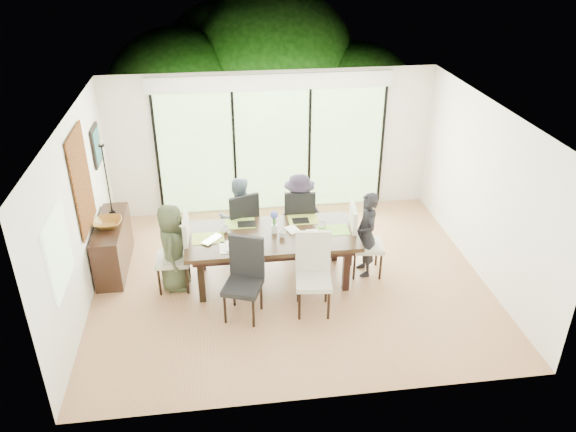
{
  "coord_description": "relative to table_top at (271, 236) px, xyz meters",
  "views": [
    {
      "loc": [
        -1.01,
        -7.27,
        5.02
      ],
      "look_at": [
        0.0,
        0.25,
        1.0
      ],
      "focal_mm": 35.0,
      "sensor_mm": 36.0,
      "label": 1
    }
  ],
  "objects": [
    {
      "name": "person_far_right",
      "position": [
        0.55,
        0.83,
        -0.08
      ],
      "size": [
        0.72,
        0.53,
        1.39
      ],
      "primitive_type": "imported",
      "rotation": [
        0.0,
        0.0,
        3.33
      ],
      "color": "#271F2F",
      "rests_on": "floor"
    },
    {
      "name": "table_leg_br",
      "position": [
        1.08,
        0.43,
        -0.4
      ],
      "size": [
        0.1,
        0.1,
        0.74
      ],
      "primitive_type": "cube",
      "color": "black",
      "rests_on": "floor"
    },
    {
      "name": "placemat_far_l",
      "position": [
        -0.45,
        0.4,
        0.04
      ],
      "size": [
        0.47,
        0.35,
        0.01
      ],
      "primitive_type": "cube",
      "color": "#90B942",
      "rests_on": "table_top"
    },
    {
      "name": "candlestick_pan",
      "position": [
        -2.48,
        1.02,
        1.2
      ],
      "size": [
        0.09,
        0.09,
        0.03
      ],
      "primitive_type": "cylinder",
      "color": "black",
      "rests_on": "sideboard"
    },
    {
      "name": "foliage_mid",
      "position": [
        0.68,
        5.75,
        1.02
      ],
      "size": [
        4.0,
        4.0,
        4.0
      ],
      "primitive_type": "sphere",
      "color": "#14380F",
      "rests_on": "ground"
    },
    {
      "name": "person_right_end",
      "position": [
        1.48,
        0.0,
        -0.08
      ],
      "size": [
        0.44,
        0.67,
        1.39
      ],
      "primitive_type": "imported",
      "rotation": [
        0.0,
        0.0,
        -1.52
      ],
      "color": "black",
      "rests_on": "floor"
    },
    {
      "name": "mullion_c",
      "position": [
        0.98,
        2.41,
        0.42
      ],
      "size": [
        0.05,
        0.04,
        2.3
      ],
      "primitive_type": "cube",
      "color": "black",
      "rests_on": "wall_back"
    },
    {
      "name": "wall_front",
      "position": [
        0.28,
        -2.56,
        0.57
      ],
      "size": [
        6.0,
        0.02,
        2.7
      ],
      "primitive_type": "cube",
      "color": "silver",
      "rests_on": "floor"
    },
    {
      "name": "foliage_right",
      "position": [
        2.48,
        4.95,
        0.48
      ],
      "size": [
        2.8,
        2.8,
        2.8
      ],
      "primitive_type": "sphere",
      "color": "#14380F",
      "rests_on": "ground"
    },
    {
      "name": "chair_far_right",
      "position": [
        0.55,
        0.85,
        -0.18
      ],
      "size": [
        0.54,
        0.54,
        1.19
      ],
      "primitive_type": null,
      "rotation": [
        0.0,
        0.0,
        3.05
      ],
      "color": "black",
      "rests_on": "floor"
    },
    {
      "name": "foliage_far",
      "position": [
        -0.32,
        6.45,
        0.84
      ],
      "size": [
        3.6,
        3.6,
        3.6
      ],
      "primitive_type": "sphere",
      "color": "#14380F",
      "rests_on": "ground"
    },
    {
      "name": "wall_back",
      "position": [
        0.28,
        2.46,
        0.57
      ],
      "size": [
        6.0,
        0.02,
        2.7
      ],
      "primitive_type": "cube",
      "color": "white",
      "rests_on": "floor"
    },
    {
      "name": "mullion_b",
      "position": [
        -0.42,
        2.41,
        0.42
      ],
      "size": [
        0.05,
        0.04,
        2.3
      ],
      "primitive_type": "cube",
      "color": "black",
      "rests_on": "wall_back"
    },
    {
      "name": "tapestry",
      "position": [
        -2.69,
        0.35,
        0.92
      ],
      "size": [
        0.02,
        1.0,
        1.5
      ],
      "primitive_type": "cube",
      "color": "brown",
      "rests_on": "wall_left"
    },
    {
      "name": "platter_base",
      "position": [
        -0.55,
        -0.3,
        0.05
      ],
      "size": [
        0.28,
        0.28,
        0.03
      ],
      "primitive_type": "cube",
      "color": "white",
      "rests_on": "table_top"
    },
    {
      "name": "tablet_far_l",
      "position": [
        -0.35,
        0.35,
        0.05
      ],
      "size": [
        0.28,
        0.19,
        0.01
      ],
      "primitive_type": "cube",
      "color": "black",
      "rests_on": "table_top"
    },
    {
      "name": "bowl",
      "position": [
        -2.48,
        0.57,
        0.09
      ],
      "size": [
        0.43,
        0.43,
        0.11
      ],
      "primitive_type": "imported",
      "color": "brown",
      "rests_on": "sideboard"
    },
    {
      "name": "hyacinth_blooms",
      "position": [
        0.05,
        0.05,
        0.33
      ],
      "size": [
        0.12,
        0.12,
        0.12
      ],
      "primitive_type": "sphere",
      "color": "#4E5BC3",
      "rests_on": "table_top"
    },
    {
      "name": "mullion_d",
      "position": [
        2.38,
        2.41,
        0.42
      ],
      "size": [
        0.05,
        0.04,
        2.3
      ],
      "primitive_type": "cube",
      "color": "black",
      "rests_on": "wall_back"
    },
    {
      "name": "foliage_left",
      "position": [
        -1.52,
        5.15,
        0.66
      ],
      "size": [
        3.2,
        3.2,
        3.2
      ],
      "primitive_type": "sphere",
      "color": "#14380F",
      "rests_on": "ground"
    },
    {
      "name": "floor",
      "position": [
        0.28,
        -0.05,
        -0.78
      ],
      "size": [
        6.0,
        5.0,
        0.01
      ],
      "primitive_type": "cube",
      "color": "#925A3A",
      "rests_on": "ground"
    },
    {
      "name": "art_canvas",
      "position": [
        -2.67,
        1.65,
        0.97
      ],
      "size": [
        0.01,
        0.45,
        0.55
      ],
      "primitive_type": "cube",
      "color": "#17454C",
      "rests_on": "wall_left"
    },
    {
      "name": "book",
      "position": [
        0.25,
        0.05,
        0.04
      ],
      "size": [
        0.25,
        0.29,
        0.02
      ],
      "primitive_type": "imported",
      "rotation": [
        0.0,
        0.0,
        0.38
      ],
      "color": "white",
      "rests_on": "table_top"
    },
    {
      "name": "table_leg_fl",
      "position": [
        -1.08,
        -0.43,
        -0.4
      ],
      "size": [
        0.1,
        0.1,
        0.74
      ],
      "primitive_type": "cube",
      "color": "black",
      "rests_on": "floor"
    },
    {
      "name": "glass_doors",
      "position": [
        0.28,
        2.42,
        0.42
      ],
      "size": [
        4.2,
        0.02,
        2.3
      ],
      "primitive_type": "cube",
      "color": "#598C3F",
      "rests_on": "wall_back"
    },
    {
      "name": "papers",
      "position": [
        0.7,
        -0.05,
        0.03
      ],
      "size": [
        0.32,
        0.24,
        0.0
      ],
      "primitive_type": "cube",
      "color": "white",
      "rests_on": "table_top"
    },
    {
      "name": "person_far_left",
      "position": [
        -0.45,
        0.83,
        -0.08
      ],
      "size": [
        0.66,
        0.43,
        1.39
      ],
      "primitive_type": "imported",
      "rotation": [
        0.0,
        0.0,
        3.18
      ],
      "color": "slate",
      "rests_on": "floor"
    },
    {
      "name": "blinds_header",
      "position": [
        0.28,
        2.41,
        1.72
      ],
      "size": [
        4.4,
        0.06,
        0.28
      ],
      "primitive_type": "cube",
      "color": "white",
      "rests_on": "wall_back"
    },
    {
      "name": "art_frame",
      "position": [
        -2.69,
        1.65,
        0.97
      ],
      "size": [
        0.03,
        0.55,
        0.65
      ],
      "primitive_type": "cube",
      "color": "black",
      "rests_on": "wall_left"
    },
    {
      "name": "side_window",
      "position": [
        -2.69,
        -1.25,
        0.72
      ],
      "size": [
        0.02,
        0.9,
        1.0
      ],
      "primitive_type": "cube",
      "color": "#8CAD7F",
      "rests_on": "wall_left"
    },
    {
      "name": "wall_right",
      "position": [
        3.29,
        -0.05,
        0.57
      ],
      "size": [
        0.02,
        5.0,
        2.7
      ],
      "primitive_type": "cube",
      "color": "beige",
      "rests_on": "floor"
    },
    {
      "name": "placemat_right",
      "position": [
        0.95,
        0.0,
        0.04
      ],
      "size": [
        0.47,
        0.35,
        0.01
      ],
      "primitive_type": "cube",
      "color": "#7AB440",
      "rests_on": "table_top"
    },
    {
      "name": "chair_near_right",
      "position": [
        0.5,
        -0.87,
        -0.18
      ],
      "size": [
        0.55,
        0.55,
        1.19
      ],
      "primitive_type": null,
      "rotation": [
        0.0,
        0.0,
        -0.11
      ],
      "color": "beige",
      "rests_on": "floor"
    },
    {
      "name": "candlestick_shaft",
      "position": [
        -2.48,
        1.02,
        0.63
      ],
      "size": [
        0.02,
        0.02,
        1.14
      ],
      "primitive_type": "cylinder",
      "color": "black",
      "rests_on": "sideboard"
    },
    {
      "name": "chair_left_end",
      "position": [
        -1.5,
        0.0,
        -0.18
      ],
      "size": [
        0.51,
        0.51,
        1.19
      ],
      "primitive_type": null,
      "rotation": [
        0.0,
        0.0,
        -1.6
      ],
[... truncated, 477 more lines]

